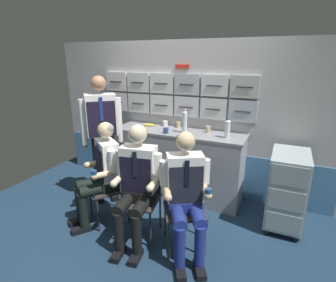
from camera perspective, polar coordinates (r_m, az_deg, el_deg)
ground at (r=3.19m, az=-6.64°, el=-19.90°), size 4.80×4.80×0.04m
galley_bulkhead at (r=3.87m, az=3.07°, el=4.96°), size 4.20×0.14×2.15m
galley_counter at (r=3.78m, az=2.18°, el=-4.85°), size 1.82×0.53×0.96m
service_trolley at (r=3.38m, az=24.19°, el=-9.20°), size 0.40×0.65×0.90m
folding_chair_left at (r=3.27m, az=-11.26°, el=-8.12°), size 0.56×0.56×0.84m
crew_member_left at (r=3.17m, az=-14.23°, el=-6.09°), size 0.60×0.65×1.23m
folding_chair_center at (r=3.00m, az=-5.56°, el=-10.32°), size 0.46×0.46×0.84m
crew_member_center at (r=2.79m, az=-6.80°, el=-8.36°), size 0.51×0.66×1.28m
folding_chair_right at (r=2.82m, az=3.28°, el=-12.20°), size 0.55×0.55×0.84m
crew_member_right at (r=2.60m, az=3.90°, el=-10.62°), size 0.59×0.68×1.26m
crew_member_standing at (r=3.60m, az=-14.00°, el=2.56°), size 0.43×0.42×1.70m
water_bottle_blue_cap at (r=3.50m, az=3.62°, el=4.16°), size 0.06×0.06×0.32m
water_bottle_short at (r=3.36m, az=12.69°, el=2.60°), size 0.07×0.07×0.25m
coffee_cup_spare at (r=3.51m, az=-0.46°, el=2.31°), size 0.07×0.07×0.07m
paper_cup_tan at (r=3.81m, az=2.24°, el=3.56°), size 0.06×0.06×0.08m
paper_cup_blue at (r=3.88m, az=-0.61°, el=3.81°), size 0.07×0.07×0.08m
espresso_cup_small at (r=3.58m, az=8.60°, el=2.53°), size 0.06×0.06×0.09m
snack_banana at (r=3.89m, az=-4.07°, el=3.49°), size 0.17×0.10×0.04m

